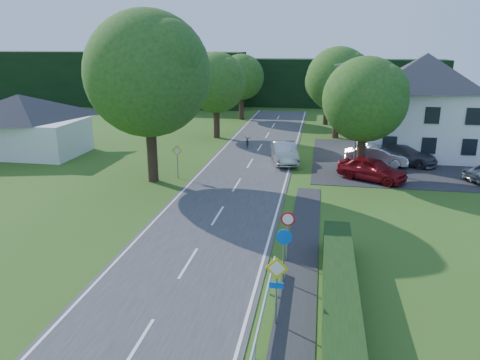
% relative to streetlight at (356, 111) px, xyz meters
% --- Properties ---
extents(road, '(7.00, 80.00, 0.04)m').
position_rel_streetlight_xyz_m(road, '(-8.06, -10.00, -4.44)').
color(road, '#363638').
rests_on(road, ground).
extents(parking_pad, '(14.00, 16.00, 0.04)m').
position_rel_streetlight_xyz_m(parking_pad, '(3.94, 3.00, -4.44)').
color(parking_pad, '#252528').
rests_on(parking_pad, ground).
extents(line_edge_left, '(0.12, 80.00, 0.01)m').
position_rel_streetlight_xyz_m(line_edge_left, '(-11.31, -10.00, -4.42)').
color(line_edge_left, white).
rests_on(line_edge_left, road).
extents(line_edge_right, '(0.12, 80.00, 0.01)m').
position_rel_streetlight_xyz_m(line_edge_right, '(-4.81, -10.00, -4.42)').
color(line_edge_right, white).
rests_on(line_edge_right, road).
extents(line_centre, '(0.12, 80.00, 0.01)m').
position_rel_streetlight_xyz_m(line_centre, '(-8.06, -10.00, -4.42)').
color(line_centre, white).
rests_on(line_centre, road).
extents(tree_main, '(9.40, 9.40, 11.64)m').
position_rel_streetlight_xyz_m(tree_main, '(-14.06, -6.00, 1.36)').
color(tree_main, '#1C4C17').
rests_on(tree_main, ground).
extents(tree_left_far, '(7.00, 7.00, 8.58)m').
position_rel_streetlight_xyz_m(tree_left_far, '(-13.06, 10.00, -0.17)').
color(tree_left_far, '#1C4C17').
rests_on(tree_left_far, ground).
extents(tree_right_far, '(7.40, 7.40, 9.09)m').
position_rel_streetlight_xyz_m(tree_right_far, '(-1.06, 12.00, 0.08)').
color(tree_right_far, '#1C4C17').
rests_on(tree_right_far, ground).
extents(tree_left_back, '(6.60, 6.60, 8.07)m').
position_rel_streetlight_xyz_m(tree_left_back, '(-12.56, 22.00, -0.43)').
color(tree_left_back, '#1C4C17').
rests_on(tree_left_back, ground).
extents(tree_right_back, '(6.20, 6.20, 7.56)m').
position_rel_streetlight_xyz_m(tree_right_back, '(-2.06, 20.00, -0.68)').
color(tree_right_back, '#1C4C17').
rests_on(tree_right_back, ground).
extents(tree_right_mid, '(7.00, 7.00, 8.58)m').
position_rel_streetlight_xyz_m(tree_right_mid, '(0.44, -2.00, -0.17)').
color(tree_right_mid, '#1C4C17').
rests_on(tree_right_mid, ground).
extents(treeline_left, '(44.00, 6.00, 8.00)m').
position_rel_streetlight_xyz_m(treeline_left, '(-36.06, 32.00, -0.46)').
color(treeline_left, black).
rests_on(treeline_left, ground).
extents(treeline_right, '(30.00, 5.00, 7.00)m').
position_rel_streetlight_xyz_m(treeline_right, '(-0.06, 36.00, -0.96)').
color(treeline_right, black).
rests_on(treeline_right, ground).
extents(bungalow_left, '(11.00, 6.50, 5.20)m').
position_rel_streetlight_xyz_m(bungalow_left, '(-28.06, 0.00, -1.75)').
color(bungalow_left, silver).
rests_on(bungalow_left, ground).
extents(house_white, '(10.60, 8.40, 8.60)m').
position_rel_streetlight_xyz_m(house_white, '(5.94, 6.00, -0.06)').
color(house_white, white).
rests_on(house_white, ground).
extents(streetlight, '(2.03, 0.18, 8.00)m').
position_rel_streetlight_xyz_m(streetlight, '(0.00, 0.00, 0.00)').
color(streetlight, gray).
rests_on(streetlight, ground).
extents(sign_priority_right, '(0.78, 0.09, 2.59)m').
position_rel_streetlight_xyz_m(sign_priority_right, '(-3.76, -22.02, -2.67)').
color(sign_priority_right, gray).
rests_on(sign_priority_right, ground).
extents(sign_roundabout, '(0.64, 0.08, 2.37)m').
position_rel_streetlight_xyz_m(sign_roundabout, '(-3.76, -19.02, -2.79)').
color(sign_roundabout, gray).
rests_on(sign_roundabout, ground).
extents(sign_speed_limit, '(0.64, 0.11, 2.37)m').
position_rel_streetlight_xyz_m(sign_speed_limit, '(-3.76, -17.03, -2.70)').
color(sign_speed_limit, gray).
rests_on(sign_speed_limit, ground).
extents(sign_priority_left, '(0.78, 0.09, 2.44)m').
position_rel_streetlight_xyz_m(sign_priority_left, '(-12.56, -5.02, -2.75)').
color(sign_priority_left, gray).
rests_on(sign_priority_left, ground).
extents(moving_car, '(2.80, 5.28, 1.65)m').
position_rel_streetlight_xyz_m(moving_car, '(-5.36, 0.71, -3.60)').
color(moving_car, '#A4A4A9').
rests_on(moving_car, road).
extents(motorcycle, '(0.99, 1.97, 0.99)m').
position_rel_streetlight_xyz_m(motorcycle, '(-9.26, 6.24, -3.93)').
color(motorcycle, black).
rests_on(motorcycle, road).
extents(parked_car_red, '(5.18, 4.05, 1.65)m').
position_rel_streetlight_xyz_m(parked_car_red, '(1.17, -3.26, -3.60)').
color(parked_car_red, maroon).
rests_on(parked_car_red, parking_pad).
extents(parked_car_silver_a, '(4.94, 2.01, 1.59)m').
position_rel_streetlight_xyz_m(parked_car_silver_a, '(1.86, 1.00, -3.63)').
color(parked_car_silver_a, silver).
rests_on(parked_car_silver_a, parking_pad).
extents(parked_car_grey, '(5.88, 4.36, 1.58)m').
position_rel_streetlight_xyz_m(parked_car_grey, '(3.98, 2.00, -3.63)').
color(parked_car_grey, '#4C4B50').
rests_on(parked_car_grey, parking_pad).
extents(parasol, '(2.81, 2.84, 2.15)m').
position_rel_streetlight_xyz_m(parasol, '(1.32, 3.89, -3.35)').
color(parasol, red).
rests_on(parasol, parking_pad).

